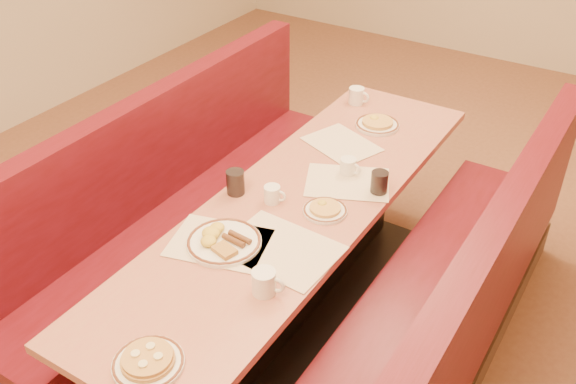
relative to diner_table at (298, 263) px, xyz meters
The scene contains 18 objects.
ground 0.37m from the diner_table, ahead, with size 8.00×8.00×0.00m, color #9E6647.
diner_table is the anchor object (origin of this frame).
booth_left 0.73m from the diner_table, behind, with size 0.55×2.50×1.05m.
booth_right 0.73m from the diner_table, ahead, with size 0.55×2.50×1.05m.
placemat_near_left 0.60m from the diner_table, 105.07° to the right, with size 0.40×0.30×0.00m, color #FDEDC6.
placemat_near_right 0.53m from the diner_table, 70.78° to the right, with size 0.46×0.34×0.00m, color #FDEDC6.
placemat_far_left 0.67m from the diner_table, 97.73° to the left, with size 0.37×0.27×0.00m, color #FDEDC6.
placemat_far_right 0.47m from the diner_table, 63.87° to the left, with size 0.39×0.29×0.00m, color #FDEDC6.
pancake_plate 1.16m from the diner_table, 86.13° to the right, with size 0.24×0.24×0.05m.
eggs_plate 0.60m from the diner_table, 102.81° to the right, with size 0.31×0.31×0.06m.
extra_plate_mid 0.42m from the diner_table, ahead, with size 0.20×0.20×0.04m.
extra_plate_far 0.92m from the diner_table, 90.26° to the left, with size 0.24×0.24×0.05m.
coffee_mug_a 0.76m from the diner_table, 70.69° to the right, with size 0.13×0.09×0.10m.
coffee_mug_b 0.43m from the diner_table, 142.22° to the right, with size 0.11×0.07×0.08m.
coffee_mug_c 0.53m from the diner_table, 74.70° to the left, with size 0.11×0.08×0.08m.
coffee_mug_d 1.13m from the diner_table, 102.60° to the left, with size 0.13×0.09×0.10m.
soda_tumbler_near 0.53m from the diner_table, 159.54° to the right, with size 0.08×0.08×0.12m.
soda_tumbler_mid 0.57m from the diner_table, 41.68° to the left, with size 0.08×0.08×0.11m.
Camera 1 is at (1.23, -2.06, 2.42)m, focal length 40.00 mm.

